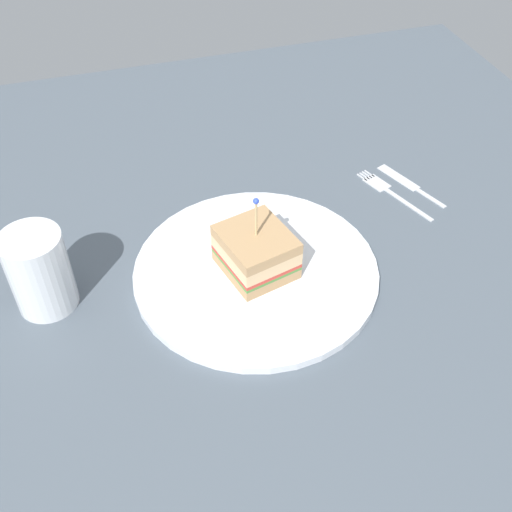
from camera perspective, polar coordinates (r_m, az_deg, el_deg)
The scene contains 6 objects.
ground_plane at distance 75.96cm, azimuth 0.00°, elevation -2.20°, with size 114.41×114.41×2.00cm, color #4C5660.
plate at distance 74.87cm, azimuth 0.00°, elevation -1.39°, with size 29.38×29.38×1.05cm, color white.
sandwich_half_center at distance 72.55cm, azimuth 0.41°, elevation 0.34°, with size 9.91×9.25×10.62cm.
drink_glass at distance 72.93cm, azimuth -19.17°, elevation -1.57°, with size 6.85×6.85×9.95cm.
fork at distance 89.35cm, azimuth 11.89°, elevation 6.01°, with size 13.05×5.74×0.35cm.
knife at distance 91.16cm, azimuth 13.77°, elevation 6.50°, with size 11.63×5.27×0.35cm.
Camera 1 is at (50.35, -15.39, 53.76)cm, focal length 43.65 mm.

